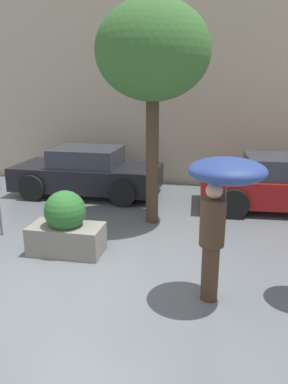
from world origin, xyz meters
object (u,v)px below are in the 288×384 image
planter_box (66,226)px  person_adult (222,192)px  parked_car_near (88,173)px  parked_car_far (282,185)px  street_tree (153,53)px

planter_box → person_adult: person_adult is taller
planter_box → person_adult: (2.76, -1.12, 1.13)m
parked_car_near → parked_car_far: (5.23, -0.34, -0.00)m
planter_box → parked_car_near: size_ratio=0.33×
planter_box → person_adult: size_ratio=0.64×
street_tree → parked_car_near: bearing=139.1°
person_adult → street_tree: size_ratio=0.45×
planter_box → person_adult: bearing=-22.1°
parked_car_near → street_tree: street_tree is taller
planter_box → street_tree: bearing=56.7°
planter_box → street_tree: (1.27, 1.94, 3.13)m
person_adult → parked_car_near: size_ratio=0.51×
planter_box → parked_car_far: 5.55m
person_adult → parked_car_far: bearing=87.1°
planter_box → street_tree: 3.90m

